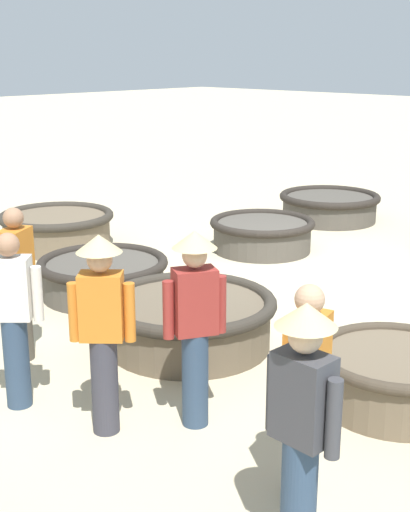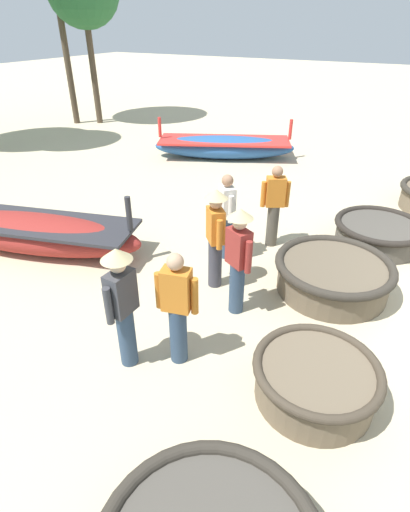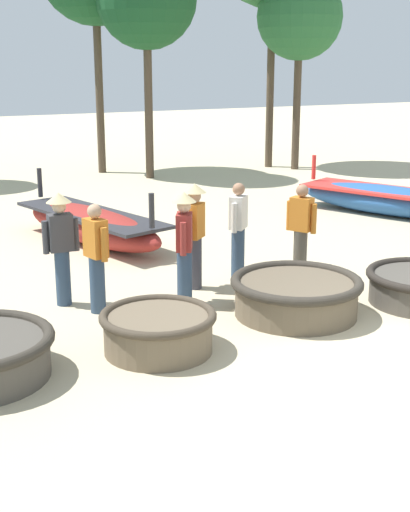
% 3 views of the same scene
% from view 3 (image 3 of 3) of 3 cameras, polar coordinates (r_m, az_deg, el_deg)
% --- Properties ---
extents(coracle_far_right, '(1.45, 1.45, 0.52)m').
position_cam_3_polar(coracle_far_right, '(8.82, -3.77, -5.91)').
color(coracle_far_right, brown).
rests_on(coracle_far_right, ground).
extents(coracle_center, '(1.86, 1.86, 0.55)m').
position_cam_3_polar(coracle_center, '(10.09, 7.30, -3.06)').
color(coracle_center, brown).
rests_on(coracle_center, ground).
extents(long_boat_ochre_hull, '(2.95, 4.49, 1.20)m').
position_cam_3_polar(long_boat_ochre_hull, '(17.04, 14.43, 4.42)').
color(long_boat_ochre_hull, '#285693').
rests_on(long_boat_ochre_hull, ground).
extents(long_boat_red_hull, '(2.16, 4.34, 1.25)m').
position_cam_3_polar(long_boat_red_hull, '(14.10, -9.08, 2.50)').
color(long_boat_red_hull, maroon).
rests_on(long_boat_red_hull, ground).
extents(fisherman_standing_left, '(0.41, 0.39, 1.67)m').
position_cam_3_polar(fisherman_standing_left, '(10.99, -0.84, 2.17)').
color(fisherman_standing_left, '#383842').
rests_on(fisherman_standing_left, ground).
extents(fisherman_standing_right, '(0.29, 0.52, 1.57)m').
position_cam_3_polar(fisherman_standing_right, '(10.08, -8.70, 0.03)').
color(fisherman_standing_right, '#2D425B').
rests_on(fisherman_standing_right, ground).
extents(fisherman_with_hat, '(0.36, 0.48, 1.67)m').
position_cam_3_polar(fisherman_with_hat, '(10.29, -1.67, 1.23)').
color(fisherman_with_hat, '#2D425B').
rests_on(fisherman_with_hat, ground).
extents(fisherman_by_coracle, '(0.36, 0.48, 1.57)m').
position_cam_3_polar(fisherman_by_coracle, '(11.59, 7.68, 2.12)').
color(fisherman_by_coracle, '#4C473D').
rests_on(fisherman_by_coracle, ground).
extents(fisherman_hauling, '(0.53, 0.36, 1.67)m').
position_cam_3_polar(fisherman_hauling, '(10.45, -11.45, 1.15)').
color(fisherman_hauling, '#2D425B').
rests_on(fisherman_hauling, ground).
extents(fisherman_crouching, '(0.41, 0.39, 1.57)m').
position_cam_3_polar(fisherman_crouching, '(11.64, 2.67, 2.30)').
color(fisherman_crouching, '#2D425B').
rests_on(fisherman_crouching, ground).
extents(tree_center, '(2.66, 2.66, 6.06)m').
position_cam_3_polar(tree_center, '(23.35, 7.59, 18.39)').
color(tree_center, '#4C3D2D').
rests_on(tree_center, ground).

